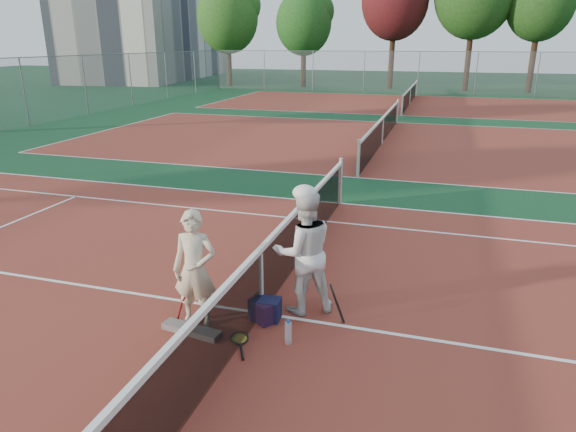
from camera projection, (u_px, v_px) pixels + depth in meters
The scene contains 22 objects.
ground at pixel (262, 314), 7.27m from camera, with size 130.00×130.00×0.00m, color #0F3A1F.
court_main at pixel (262, 313), 7.27m from camera, with size 23.77×10.97×0.01m, color maroon.
court_far_a at pixel (382, 143), 19.49m from camera, with size 23.77×10.97×0.01m, color maroon.
court_far_b at pixel (410, 104), 31.72m from camera, with size 23.77×10.97×0.01m, color maroon.
net_main at pixel (261, 281), 7.11m from camera, with size 0.10×10.98×1.02m, color black, non-canonical shape.
net_far_a at pixel (383, 130), 19.33m from camera, with size 0.10×10.98×1.02m, color black, non-canonical shape.
net_far_b at pixel (410, 96), 31.55m from camera, with size 0.10×10.98×1.02m, color black, non-canonical shape.
fence_back at pixel (419, 73), 37.57m from camera, with size 32.00×0.06×3.00m, color slate, non-canonical shape.
apartment_block at pixel (149, 2), 52.45m from camera, with size 10.00×22.00×15.00m, color beige.
player_a at pixel (195, 270), 6.76m from camera, with size 0.59×0.39×1.62m, color beige.
player_b at pixel (304, 252), 7.11m from camera, with size 0.87×0.68×1.79m, color silver.
racket_red at pixel (186, 302), 7.00m from camera, with size 0.20×0.27×0.58m, color maroon, non-canonical shape.
racket_black_held at pixel (333, 304), 6.94m from camera, with size 0.23×0.27×0.58m, color black, non-canonical shape.
racket_spare at pixel (239, 339), 6.62m from camera, with size 0.60×0.27×0.04m, color black, non-canonical shape.
sports_bag_navy at pixel (266, 309), 7.09m from camera, with size 0.39×0.27×0.31m, color #111233.
sports_bag_purple at pixel (263, 311), 7.05m from camera, with size 0.37×0.25×0.30m, color black.
net_cover_canvas at pixel (192, 330), 6.77m from camera, with size 0.84×0.19×0.09m, color #615C58.
water_bottle at pixel (288, 333), 6.51m from camera, with size 0.09×0.09×0.30m, color #C9E5FF.
tree_back_0 at pixel (228, 17), 43.21m from camera, with size 5.16×5.16×8.60m.
tree_back_1 at pixel (304, 23), 42.34m from camera, with size 4.58×4.58×7.78m.
tree_back_maroon at pixel (395, 1), 40.28m from camera, with size 5.24×5.24×9.73m.
tree_back_4 at pixel (541, 3), 37.00m from camera, with size 4.78×4.78×9.12m.
Camera 1 is at (2.24, -6.05, 3.66)m, focal length 32.00 mm.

